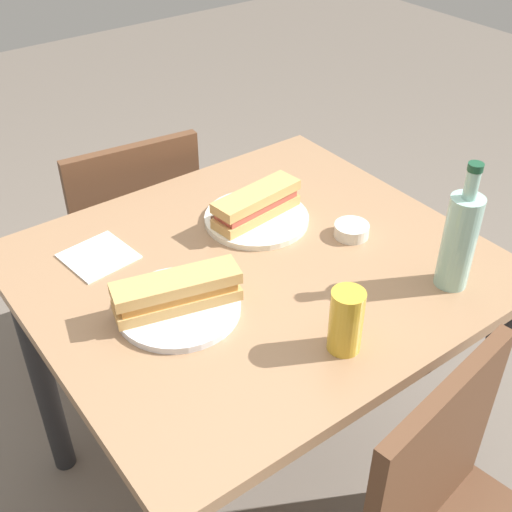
{
  "coord_description": "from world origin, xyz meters",
  "views": [
    {
      "loc": [
        -0.69,
        -0.92,
        1.64
      ],
      "look_at": [
        0.0,
        0.0,
        0.79
      ],
      "focal_mm": 45.98,
      "sensor_mm": 36.0,
      "label": 1
    }
  ],
  "objects_px": {
    "dining_table": "(256,308)",
    "water_bottle": "(459,239)",
    "baguette_sandwich_near": "(257,204)",
    "baguette_sandwich_far": "(177,292)",
    "knife_far": "(166,289)",
    "plate_far": "(178,308)",
    "beer_glass": "(346,321)",
    "chair_far": "(132,240)",
    "knife_near": "(237,207)",
    "olive_bowl": "(351,230)",
    "plate_near": "(257,219)"
  },
  "relations": [
    {
      "from": "dining_table",
      "to": "water_bottle",
      "type": "relative_size",
      "value": 3.41
    },
    {
      "from": "baguette_sandwich_near",
      "to": "baguette_sandwich_far",
      "type": "distance_m",
      "value": 0.36
    },
    {
      "from": "knife_far",
      "to": "water_bottle",
      "type": "relative_size",
      "value": 0.63
    },
    {
      "from": "water_bottle",
      "to": "dining_table",
      "type": "bearing_deg",
      "value": 133.99
    },
    {
      "from": "plate_far",
      "to": "beer_glass",
      "type": "relative_size",
      "value": 1.9
    },
    {
      "from": "baguette_sandwich_near",
      "to": "baguette_sandwich_far",
      "type": "bearing_deg",
      "value": -152.23
    },
    {
      "from": "baguette_sandwich_far",
      "to": "baguette_sandwich_near",
      "type": "bearing_deg",
      "value": 27.77
    },
    {
      "from": "chair_far",
      "to": "plate_far",
      "type": "xyz_separation_m",
      "value": [
        -0.21,
        -0.66,
        0.3
      ]
    },
    {
      "from": "baguette_sandwich_far",
      "to": "water_bottle",
      "type": "bearing_deg",
      "value": -27.64
    },
    {
      "from": "baguette_sandwich_far",
      "to": "beer_glass",
      "type": "bearing_deg",
      "value": -54.66
    },
    {
      "from": "knife_near",
      "to": "baguette_sandwich_far",
      "type": "relative_size",
      "value": 0.69
    },
    {
      "from": "knife_far",
      "to": "olive_bowl",
      "type": "height_order",
      "value": "olive_bowl"
    },
    {
      "from": "knife_far",
      "to": "beer_glass",
      "type": "distance_m",
      "value": 0.38
    },
    {
      "from": "water_bottle",
      "to": "knife_far",
      "type": "bearing_deg",
      "value": 147.61
    },
    {
      "from": "chair_far",
      "to": "beer_glass",
      "type": "height_order",
      "value": "beer_glass"
    },
    {
      "from": "plate_near",
      "to": "olive_bowl",
      "type": "relative_size",
      "value": 3.08
    },
    {
      "from": "plate_far",
      "to": "baguette_sandwich_far",
      "type": "bearing_deg",
      "value": 0.0
    },
    {
      "from": "dining_table",
      "to": "beer_glass",
      "type": "height_order",
      "value": "beer_glass"
    },
    {
      "from": "baguette_sandwich_far",
      "to": "olive_bowl",
      "type": "relative_size",
      "value": 3.22
    },
    {
      "from": "plate_near",
      "to": "plate_far",
      "type": "xyz_separation_m",
      "value": [
        -0.32,
        -0.17,
        0.0
      ]
    },
    {
      "from": "plate_near",
      "to": "knife_near",
      "type": "distance_m",
      "value": 0.06
    },
    {
      "from": "beer_glass",
      "to": "baguette_sandwich_near",
      "type": "bearing_deg",
      "value": 74.17
    },
    {
      "from": "knife_near",
      "to": "olive_bowl",
      "type": "height_order",
      "value": "olive_bowl"
    },
    {
      "from": "chair_far",
      "to": "plate_near",
      "type": "height_order",
      "value": "chair_far"
    },
    {
      "from": "plate_near",
      "to": "water_bottle",
      "type": "relative_size",
      "value": 0.88
    },
    {
      "from": "dining_table",
      "to": "chair_far",
      "type": "xyz_separation_m",
      "value": [
        -0.01,
        0.63,
        -0.16
      ]
    },
    {
      "from": "dining_table",
      "to": "plate_near",
      "type": "distance_m",
      "value": 0.22
    },
    {
      "from": "dining_table",
      "to": "baguette_sandwich_near",
      "type": "height_order",
      "value": "baguette_sandwich_near"
    },
    {
      "from": "knife_near",
      "to": "knife_far",
      "type": "height_order",
      "value": "same"
    },
    {
      "from": "chair_far",
      "to": "baguette_sandwich_far",
      "type": "distance_m",
      "value": 0.77
    },
    {
      "from": "chair_far",
      "to": "water_bottle",
      "type": "relative_size",
      "value": 2.99
    },
    {
      "from": "baguette_sandwich_far",
      "to": "olive_bowl",
      "type": "xyz_separation_m",
      "value": [
        0.46,
        -0.01,
        -0.03
      ]
    },
    {
      "from": "baguette_sandwich_far",
      "to": "olive_bowl",
      "type": "height_order",
      "value": "baguette_sandwich_far"
    },
    {
      "from": "beer_glass",
      "to": "dining_table",
      "type": "bearing_deg",
      "value": 85.53
    },
    {
      "from": "dining_table",
      "to": "water_bottle",
      "type": "height_order",
      "value": "water_bottle"
    },
    {
      "from": "olive_bowl",
      "to": "plate_far",
      "type": "bearing_deg",
      "value": 178.54
    },
    {
      "from": "dining_table",
      "to": "beer_glass",
      "type": "bearing_deg",
      "value": -94.47
    },
    {
      "from": "knife_far",
      "to": "water_bottle",
      "type": "bearing_deg",
      "value": -32.39
    },
    {
      "from": "baguette_sandwich_far",
      "to": "beer_glass",
      "type": "height_order",
      "value": "beer_glass"
    },
    {
      "from": "chair_far",
      "to": "knife_far",
      "type": "bearing_deg",
      "value": -108.61
    },
    {
      "from": "plate_far",
      "to": "baguette_sandwich_near",
      "type": "bearing_deg",
      "value": 27.77
    },
    {
      "from": "baguette_sandwich_far",
      "to": "knife_far",
      "type": "height_order",
      "value": "baguette_sandwich_far"
    },
    {
      "from": "chair_far",
      "to": "olive_bowl",
      "type": "xyz_separation_m",
      "value": [
        0.25,
        -0.68,
        0.3
      ]
    },
    {
      "from": "chair_far",
      "to": "plate_far",
      "type": "distance_m",
      "value": 0.76
    },
    {
      "from": "plate_far",
      "to": "baguette_sandwich_far",
      "type": "relative_size",
      "value": 0.96
    },
    {
      "from": "dining_table",
      "to": "knife_near",
      "type": "bearing_deg",
      "value": 66.3
    },
    {
      "from": "knife_far",
      "to": "water_bottle",
      "type": "distance_m",
      "value": 0.61
    },
    {
      "from": "dining_table",
      "to": "olive_bowl",
      "type": "relative_size",
      "value": 11.91
    },
    {
      "from": "dining_table",
      "to": "knife_near",
      "type": "relative_size",
      "value": 5.38
    },
    {
      "from": "knife_near",
      "to": "knife_far",
      "type": "relative_size",
      "value": 1.0
    }
  ]
}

